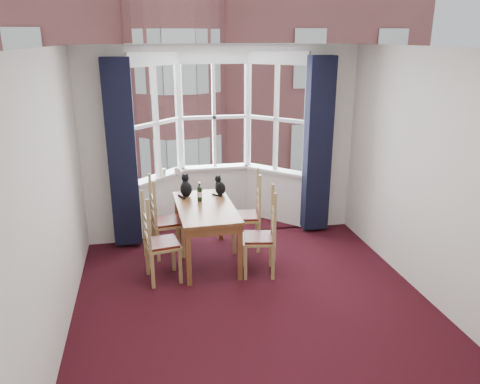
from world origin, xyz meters
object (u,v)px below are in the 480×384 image
object	(u,v)px
chair_right_far	(252,217)
cat_left	(186,188)
wine_bottle	(200,193)
candle_short	(176,171)
candle_tall	(164,172)
candle_extra	(179,171)
cat_right	(220,187)
dining_table	(206,213)
chair_left_near	(155,246)
chair_right_near	(266,239)
chair_left_far	(161,223)

from	to	relation	value
chair_right_far	cat_left	distance (m)	1.02
chair_right_far	wine_bottle	xyz separation A→B (m)	(-0.74, -0.05, 0.42)
chair_right_far	candle_short	xyz separation A→B (m)	(-0.98, 1.00, 0.45)
candle_tall	candle_short	xyz separation A→B (m)	(0.19, 0.03, -0.00)
candle_short	candle_extra	distance (m)	0.05
cat_left	cat_right	world-z (taller)	cat_left
dining_table	chair_left_near	bearing A→B (deg)	-147.32
chair_right_far	candle_extra	world-z (taller)	candle_extra
chair_right_far	wine_bottle	size ratio (longest dim) A/B	3.52
chair_right_near	candle_extra	bearing A→B (deg)	117.53
cat_left	wine_bottle	xyz separation A→B (m)	(0.16, -0.25, -0.01)
chair_left_near	candle_extra	size ratio (longest dim) A/B	10.21
chair_right_near	candle_extra	world-z (taller)	candle_extra
chair_left_near	candle_tall	size ratio (longest dim) A/B	8.17
chair_right_near	candle_extra	size ratio (longest dim) A/B	10.21
chair_right_far	wine_bottle	world-z (taller)	wine_bottle
chair_left_far	wine_bottle	distance (m)	0.69
cat_left	wine_bottle	bearing A→B (deg)	-57.59
chair_left_near	candle_short	size ratio (longest dim) A/B	8.33
cat_right	candle_short	world-z (taller)	cat_right
chair_left_near	cat_left	bearing A→B (deg)	62.13
cat_left	wine_bottle	distance (m)	0.30
dining_table	chair_left_far	distance (m)	0.68
chair_right_near	chair_left_near	bearing A→B (deg)	176.65
chair_left_near	chair_left_far	size ratio (longest dim) A/B	1.00
chair_right_near	cat_right	xyz separation A→B (m)	(-0.43, 0.95, 0.41)
chair_left_far	candle_short	distance (m)	1.13
chair_right_near	candle_short	distance (m)	2.08
chair_right_near	chair_right_far	world-z (taller)	same
cat_left	cat_right	xyz separation A→B (m)	(0.47, -0.03, -0.01)
dining_table	chair_right_far	world-z (taller)	chair_right_far
wine_bottle	chair_left_near	bearing A→B (deg)	-134.41
chair_left_near	wine_bottle	bearing A→B (deg)	45.59
chair_left_near	candle_short	xyz separation A→B (m)	(0.40, 1.70, 0.45)
chair_left_near	cat_left	distance (m)	1.11
chair_left_near	candle_extra	bearing A→B (deg)	75.64
chair_right_near	chair_right_far	bearing A→B (deg)	89.97
candle_short	cat_right	bearing A→B (deg)	-56.29
chair_left_near	chair_left_far	distance (m)	0.71
chair_right_near	dining_table	bearing A→B (deg)	143.18
cat_left	candle_extra	xyz separation A→B (m)	(-0.04, 0.82, 0.01)
cat_left	candle_tall	size ratio (longest dim) A/B	2.83
chair_left_far	chair_right_far	bearing A→B (deg)	-0.46
cat_right	candle_short	size ratio (longest dim) A/B	2.53
candle_tall	candle_extra	bearing A→B (deg)	12.29
cat_right	dining_table	bearing A→B (deg)	-121.74
chair_right_near	cat_left	xyz separation A→B (m)	(-0.90, 0.98, 0.43)
chair_right_far	wine_bottle	distance (m)	0.85
chair_right_far	chair_right_near	bearing A→B (deg)	-90.03
cat_right	wine_bottle	distance (m)	0.38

